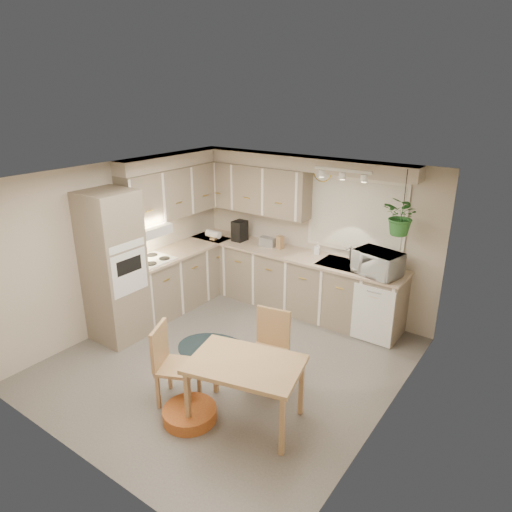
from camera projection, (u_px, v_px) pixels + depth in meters
name	position (u px, v px, depth m)	size (l,w,h in m)	color
floor	(230.00, 362.00, 5.91)	(4.20, 4.20, 0.00)	slate
ceiling	(225.00, 177.00, 5.07)	(4.20, 4.20, 0.00)	white
wall_back	(312.00, 234.00, 7.10)	(4.00, 0.04, 2.40)	beige
wall_front	(73.00, 354.00, 3.88)	(4.00, 0.04, 2.40)	beige
wall_left	(119.00, 245.00, 6.58)	(0.04, 4.20, 2.40)	beige
wall_right	(389.00, 323.00, 4.40)	(0.04, 4.20, 2.40)	beige
base_cab_left	(180.00, 278.00, 7.34)	(0.60, 1.85, 0.90)	gray
base_cab_back	(290.00, 281.00, 7.24)	(3.60, 0.60, 0.90)	gray
counter_left	(179.00, 251.00, 7.17)	(0.64, 1.89, 0.04)	tan
counter_back	(290.00, 253.00, 7.07)	(3.64, 0.64, 0.04)	tan
oven_stack	(114.00, 267.00, 6.16)	(0.65, 0.65, 2.10)	gray
wall_oven_face	(130.00, 273.00, 5.99)	(0.02, 0.56, 0.58)	silver
upper_cab_left	(175.00, 192.00, 7.03)	(0.35, 2.00, 0.75)	gray
upper_cab_back	(253.00, 188.00, 7.29)	(2.00, 0.35, 0.75)	gray
soffit_left	(172.00, 161.00, 6.88)	(0.30, 2.00, 0.20)	beige
soffit_back	(298.00, 162.00, 6.71)	(3.60, 0.30, 0.20)	beige
cooktop	(152.00, 260.00, 6.72)	(0.52, 0.58, 0.02)	silver
range_hood	(148.00, 230.00, 6.57)	(0.40, 0.60, 0.14)	silver
window_blinds	(355.00, 216.00, 6.55)	(1.40, 0.02, 1.00)	white
window_frame	(355.00, 216.00, 6.56)	(1.50, 0.02, 1.10)	silver
sink	(344.00, 267.00, 6.59)	(0.70, 0.48, 0.10)	#979A9E
dishwasher_front	(372.00, 316.00, 6.19)	(0.58, 0.01, 0.83)	silver
track_light_bar	(343.00, 170.00, 5.90)	(0.80, 0.04, 0.04)	silver
wall_clock	(323.00, 172.00, 6.65)	(0.30, 0.30, 0.03)	#E8C652
dining_table	(246.00, 392.00, 4.75)	(1.14, 0.76, 0.72)	tan
chair_left	(178.00, 365.00, 5.03)	(0.43, 0.43, 0.92)	tan
chair_back	(267.00, 352.00, 5.27)	(0.44, 0.44, 0.93)	tan
braided_rug	(214.00, 350.00, 6.16)	(1.08, 0.81, 0.01)	black
pet_bed	(190.00, 414.00, 4.86)	(0.58, 0.58, 0.13)	#AB6122
microwave	(378.00, 261.00, 6.14)	(0.60, 0.33, 0.41)	silver
soap_bottle	(317.00, 252.00, 6.96)	(0.09, 0.19, 0.09)	silver
hanging_plant	(402.00, 221.00, 5.79)	(0.46, 0.51, 0.40)	#286629
coffee_maker	(240.00, 231.00, 7.54)	(0.19, 0.23, 0.34)	black
toaster	(268.00, 242.00, 7.30)	(0.25, 0.14, 0.15)	#979A9E
knife_block	(280.00, 242.00, 7.19)	(0.09, 0.09, 0.20)	tan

